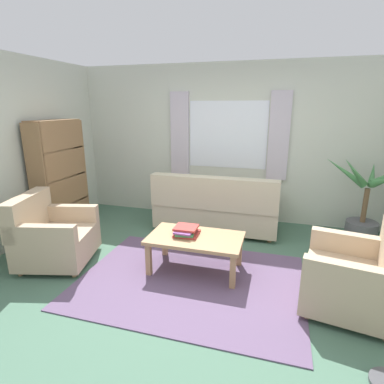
# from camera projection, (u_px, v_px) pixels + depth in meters

# --- Properties ---
(ground_plane) EXTENTS (6.24, 6.24, 0.00)m
(ground_plane) POSITION_uv_depth(u_px,v_px,m) (190.00, 281.00, 3.48)
(ground_plane) COLOR #476B56
(wall_back) EXTENTS (5.32, 0.12, 2.60)m
(wall_back) POSITION_uv_depth(u_px,v_px,m) (228.00, 144.00, 5.22)
(wall_back) COLOR beige
(wall_back) RESTS_ON ground_plane
(window_with_curtains) EXTENTS (1.98, 0.07, 1.40)m
(window_with_curtains) POSITION_uv_depth(u_px,v_px,m) (227.00, 135.00, 5.10)
(window_with_curtains) COLOR white
(area_rug) EXTENTS (2.47, 1.83, 0.01)m
(area_rug) POSITION_uv_depth(u_px,v_px,m) (190.00, 281.00, 3.48)
(area_rug) COLOR #604C6B
(area_rug) RESTS_ON ground_plane
(couch) EXTENTS (1.90, 0.82, 0.92)m
(couch) POSITION_uv_depth(u_px,v_px,m) (216.00, 208.00, 4.83)
(couch) COLOR #BCB293
(couch) RESTS_ON ground_plane
(armchair_left) EXTENTS (1.00, 1.02, 0.88)m
(armchair_left) POSITION_uv_depth(u_px,v_px,m) (52.00, 236.00, 3.82)
(armchair_left) COLOR tan
(armchair_left) RESTS_ON ground_plane
(armchair_right) EXTENTS (0.95, 0.97, 0.88)m
(armchair_right) POSITION_uv_depth(u_px,v_px,m) (357.00, 277.00, 2.91)
(armchair_right) COLOR tan
(armchair_right) RESTS_ON ground_plane
(coffee_table) EXTENTS (1.10, 0.64, 0.44)m
(coffee_table) POSITION_uv_depth(u_px,v_px,m) (195.00, 241.00, 3.61)
(coffee_table) COLOR #A87F56
(coffee_table) RESTS_ON ground_plane
(book_stack_on_table) EXTENTS (0.29, 0.33, 0.10)m
(book_stack_on_table) POSITION_uv_depth(u_px,v_px,m) (186.00, 231.00, 3.65)
(book_stack_on_table) COLOR #B23833
(book_stack_on_table) RESTS_ON coffee_table
(potted_plant) EXTENTS (1.27, 1.00, 1.25)m
(potted_plant) POSITION_uv_depth(u_px,v_px,m) (363.00, 210.00, 4.39)
(potted_plant) COLOR #56565B
(potted_plant) RESTS_ON ground_plane
(bookshelf) EXTENTS (0.30, 0.94, 1.72)m
(bookshelf) POSITION_uv_depth(u_px,v_px,m) (62.00, 183.00, 4.75)
(bookshelf) COLOR olive
(bookshelf) RESTS_ON ground_plane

